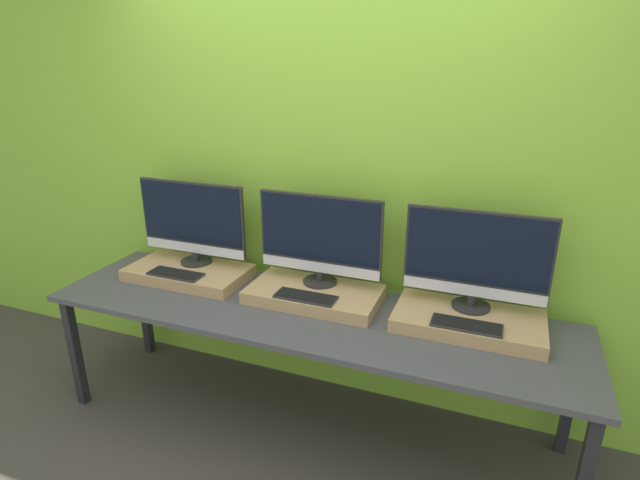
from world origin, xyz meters
TOP-DOWN VIEW (x-y plane):
  - ground_plane at (0.00, 0.00)m, footprint 12.00×12.00m
  - wall_back at (0.00, 0.79)m, footprint 8.00×0.04m
  - workbench at (0.00, 0.36)m, footprint 2.74×0.72m
  - wooden_riser_left at (-0.79, 0.48)m, footprint 0.69×0.37m
  - monitor_left at (-0.79, 0.57)m, footprint 0.67×0.19m
  - keyboard_left at (-0.79, 0.37)m, footprint 0.32×0.12m
  - wooden_riser_center at (0.00, 0.48)m, footprint 0.69×0.37m
  - monitor_center at (0.00, 0.57)m, footprint 0.67×0.19m
  - keyboard_center at (0.00, 0.37)m, footprint 0.32×0.12m
  - wooden_riser_right at (0.79, 0.48)m, footprint 0.69×0.37m
  - monitor_right at (0.79, 0.57)m, footprint 0.67×0.19m
  - keyboard_right at (0.79, 0.37)m, footprint 0.32×0.12m

SIDE VIEW (x-z plane):
  - ground_plane at x=0.00m, z-range 0.00..0.00m
  - workbench at x=0.00m, z-range 0.31..1.02m
  - wooden_riser_left at x=-0.79m, z-range 0.71..0.78m
  - wooden_riser_center at x=0.00m, z-range 0.71..0.78m
  - wooden_riser_right at x=0.79m, z-range 0.71..0.78m
  - keyboard_left at x=-0.79m, z-range 0.78..0.80m
  - keyboard_center at x=0.00m, z-range 0.78..0.80m
  - keyboard_right at x=0.79m, z-range 0.78..0.80m
  - monitor_left at x=-0.79m, z-range 0.80..1.29m
  - monitor_center at x=0.00m, z-range 0.80..1.29m
  - monitor_right at x=0.79m, z-range 0.80..1.29m
  - wall_back at x=0.00m, z-range 0.00..2.60m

